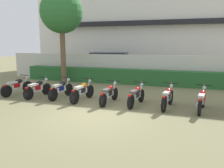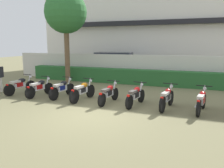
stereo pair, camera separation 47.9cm
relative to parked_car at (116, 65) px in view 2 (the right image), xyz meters
name	(u,v)px [view 2 (the right image)]	position (x,y,z in m)	size (l,w,h in m)	color
ground	(90,115)	(2.37, -9.41, -0.94)	(60.00, 60.00, 0.00)	olive
building	(158,28)	(2.37, 4.90, 3.00)	(20.01, 6.50, 7.86)	white
compound_wall	(140,69)	(2.37, -1.90, -0.02)	(19.01, 0.30, 1.82)	silver
hedge_row	(137,77)	(2.37, -2.60, -0.47)	(15.21, 0.70, 0.94)	#28602D
parked_car	(116,65)	(0.00, 0.00, 0.00)	(4.66, 2.45, 1.89)	navy
tree_near_inspector	(66,13)	(-2.13, -3.53, 3.53)	(2.68, 2.68, 5.86)	brown
motorcycle_in_row_0	(20,85)	(-2.61, -7.41, -0.49)	(0.62, 1.91, 0.96)	black
motorcycle_in_row_1	(39,87)	(-1.30, -7.54, -0.50)	(0.60, 1.80, 0.95)	black
motorcycle_in_row_2	(62,88)	(-0.11, -7.39, -0.49)	(0.60, 1.83, 0.96)	black
motorcycle_in_row_3	(83,91)	(1.08, -7.54, -0.48)	(0.60, 1.91, 0.97)	black
motorcycle_in_row_4	(109,93)	(2.36, -7.58, -0.50)	(0.60, 1.83, 0.94)	black
motorcycle_in_row_5	(136,95)	(3.55, -7.54, -0.50)	(0.61, 1.81, 0.95)	black
motorcycle_in_row_6	(167,98)	(4.83, -7.56, -0.48)	(0.60, 1.84, 0.97)	black
motorcycle_in_row_7	(201,101)	(6.12, -7.58, -0.49)	(0.61, 1.82, 0.96)	black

